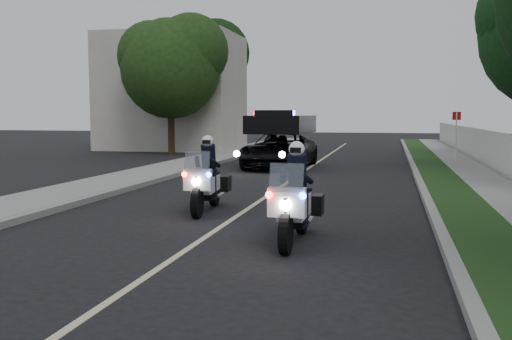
{
  "coord_description": "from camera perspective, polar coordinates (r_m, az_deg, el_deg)",
  "views": [
    {
      "loc": [
        3.18,
        -8.0,
        2.2
      ],
      "look_at": [
        0.4,
        4.0,
        1.0
      ],
      "focal_mm": 40.68,
      "sensor_mm": 36.0,
      "label": 1
    }
  ],
  "objects": [
    {
      "name": "police_suv",
      "position": [
        23.63,
        2.35,
        0.23
      ],
      "size": [
        2.6,
        5.24,
        2.5
      ],
      "primitive_type": "imported",
      "rotation": [
        0.0,
        0.0,
        -0.04
      ],
      "color": "black",
      "rests_on": "ground"
    },
    {
      "name": "tree_left_near",
      "position": [
        31.74,
        -8.3,
        1.54
      ],
      "size": [
        7.07,
        7.07,
        8.92
      ],
      "primitive_type": null,
      "rotation": [
        0.0,
        0.0,
        -0.42
      ],
      "color": "#214216",
      "rests_on": "ground"
    },
    {
      "name": "bicycle",
      "position": [
        29.26,
        1.46,
        1.26
      ],
      "size": [
        0.86,
        1.85,
        0.93
      ],
      "primitive_type": "imported",
      "rotation": [
        0.0,
        0.0,
        -0.14
      ],
      "color": "black",
      "rests_on": "ground"
    },
    {
      "name": "police_moto_left",
      "position": [
        13.16,
        -4.87,
        -4.08
      ],
      "size": [
        0.87,
        2.08,
        1.72
      ],
      "primitive_type": null,
      "rotation": [
        0.0,
        0.0,
        0.08
      ],
      "color": "silver",
      "rests_on": "ground"
    },
    {
      "name": "building_far",
      "position": [
        36.48,
        -8.21,
        7.56
      ],
      "size": [
        8.0,
        6.0,
        7.0
      ],
      "primitive_type": "cube",
      "color": "#A8A396",
      "rests_on": "ground"
    },
    {
      "name": "police_moto_right",
      "position": [
        10.02,
        3.82,
        -7.13
      ],
      "size": [
        0.72,
        2.05,
        1.74
      ],
      "primitive_type": null,
      "rotation": [
        0.0,
        0.0,
        0.0
      ],
      "color": "white",
      "rests_on": "ground"
    },
    {
      "name": "curb_left",
      "position": [
        19.53,
        -8.92,
        -0.74
      ],
      "size": [
        0.2,
        60.0,
        0.15
      ],
      "primitive_type": "cube",
      "color": "gray",
      "rests_on": "ground"
    },
    {
      "name": "sign_post",
      "position": [
        27.08,
        18.99,
        0.61
      ],
      "size": [
        0.37,
        0.37,
        2.35
      ],
      "primitive_type": null,
      "rotation": [
        0.0,
        0.0,
        0.02
      ],
      "color": "#A2100B",
      "rests_on": "ground"
    },
    {
      "name": "cyclist",
      "position": [
        29.26,
        1.46,
        1.26
      ],
      "size": [
        0.66,
        0.46,
        1.75
      ],
      "primitive_type": "imported",
      "rotation": [
        0.0,
        0.0,
        3.21
      ],
      "color": "black",
      "rests_on": "ground"
    },
    {
      "name": "sidewalk_left",
      "position": [
        19.96,
        -11.85,
        -0.65
      ],
      "size": [
        2.0,
        60.0,
        0.16
      ],
      "primitive_type": "cube",
      "color": "gray",
      "rests_on": "ground"
    },
    {
      "name": "sidewalk_right",
      "position": [
        18.35,
        22.12,
        -1.48
      ],
      "size": [
        1.4,
        60.0,
        0.16
      ],
      "primitive_type": "cube",
      "color": "gray",
      "rests_on": "ground"
    },
    {
      "name": "tree_left_far",
      "position": [
        39.66,
        -5.7,
        2.37
      ],
      "size": [
        7.82,
        7.82,
        10.08
      ],
      "primitive_type": null,
      "rotation": [
        0.0,
        0.0,
        0.37
      ],
      "color": "black",
      "rests_on": "ground"
    },
    {
      "name": "curb_right",
      "position": [
        18.14,
        15.87,
        -1.37
      ],
      "size": [
        0.2,
        60.0,
        0.15
      ],
      "primitive_type": "cube",
      "color": "gray",
      "rests_on": "ground"
    },
    {
      "name": "ground",
      "position": [
        8.88,
        -8.46,
        -8.84
      ],
      "size": [
        120.0,
        120.0,
        0.0
      ],
      "primitive_type": "plane",
      "color": "black",
      "rests_on": "ground"
    },
    {
      "name": "grass_verge",
      "position": [
        18.19,
        18.08,
        -1.4
      ],
      "size": [
        1.2,
        60.0,
        0.16
      ],
      "primitive_type": "cube",
      "color": "#193814",
      "rests_on": "ground"
    },
    {
      "name": "lane_marking",
      "position": [
        18.41,
        3.01,
        -1.29
      ],
      "size": [
        0.12,
        50.0,
        0.01
      ],
      "primitive_type": "cube",
      "color": "#BFB78C",
      "rests_on": "ground"
    }
  ]
}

